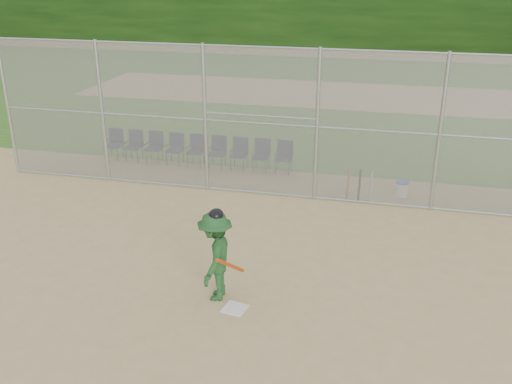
% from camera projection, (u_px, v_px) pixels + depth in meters
% --- Properties ---
extents(ground, '(100.00, 100.00, 0.00)m').
position_uv_depth(ground, '(226.00, 292.00, 10.99)').
color(ground, tan).
rests_on(ground, ground).
extents(grass_strip, '(100.00, 100.00, 0.00)m').
position_uv_depth(grass_strip, '(332.00, 94.00, 27.20)').
color(grass_strip, '#32601C').
rests_on(grass_strip, ground).
extents(dirt_patch_far, '(24.00, 24.00, 0.00)m').
position_uv_depth(dirt_patch_far, '(332.00, 94.00, 27.20)').
color(dirt_patch_far, tan).
rests_on(dirt_patch_far, ground).
extents(backstop_fence, '(16.09, 0.09, 4.00)m').
position_uv_depth(backstop_fence, '(279.00, 122.00, 14.71)').
color(backstop_fence, gray).
rests_on(backstop_fence, ground).
extents(home_plate, '(0.47, 0.47, 0.02)m').
position_uv_depth(home_plate, '(235.00, 308.00, 10.47)').
color(home_plate, silver).
rests_on(home_plate, ground).
extents(batter_at_plate, '(0.93, 1.32, 1.83)m').
position_uv_depth(batter_at_plate, '(216.00, 256.00, 10.51)').
color(batter_at_plate, '#1C461F').
rests_on(batter_at_plate, ground).
extents(water_cooler, '(0.34, 0.34, 0.43)m').
position_uv_depth(water_cooler, '(402.00, 189.00, 15.40)').
color(water_cooler, white).
rests_on(water_cooler, ground).
extents(spare_bats, '(0.66, 0.33, 0.84)m').
position_uv_depth(spare_bats, '(359.00, 185.00, 15.10)').
color(spare_bats, '#D84C14').
rests_on(spare_bats, ground).
extents(chair_0, '(0.54, 0.52, 0.96)m').
position_uv_depth(chair_0, '(114.00, 145.00, 18.19)').
color(chair_0, '#0E1434').
rests_on(chair_0, ground).
extents(chair_1, '(0.54, 0.52, 0.96)m').
position_uv_depth(chair_1, '(134.00, 146.00, 18.04)').
color(chair_1, '#0E1434').
rests_on(chair_1, ground).
extents(chair_2, '(0.54, 0.52, 0.96)m').
position_uv_depth(chair_2, '(154.00, 148.00, 17.89)').
color(chair_2, '#0E1434').
rests_on(chair_2, ground).
extents(chair_3, '(0.54, 0.52, 0.96)m').
position_uv_depth(chair_3, '(175.00, 149.00, 17.74)').
color(chair_3, '#0E1434').
rests_on(chair_3, ground).
extents(chair_4, '(0.54, 0.52, 0.96)m').
position_uv_depth(chair_4, '(196.00, 151.00, 17.59)').
color(chair_4, '#0E1434').
rests_on(chair_4, ground).
extents(chair_5, '(0.54, 0.52, 0.96)m').
position_uv_depth(chair_5, '(217.00, 153.00, 17.44)').
color(chair_5, '#0E1434').
rests_on(chair_5, ground).
extents(chair_6, '(0.54, 0.52, 0.96)m').
position_uv_depth(chair_6, '(239.00, 154.00, 17.29)').
color(chair_6, '#0E1434').
rests_on(chair_6, ground).
extents(chair_7, '(0.54, 0.52, 0.96)m').
position_uv_depth(chair_7, '(261.00, 156.00, 17.13)').
color(chair_7, '#0E1434').
rests_on(chair_7, ground).
extents(chair_8, '(0.54, 0.52, 0.96)m').
position_uv_depth(chair_8, '(284.00, 158.00, 16.98)').
color(chair_8, '#0E1434').
rests_on(chair_8, ground).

